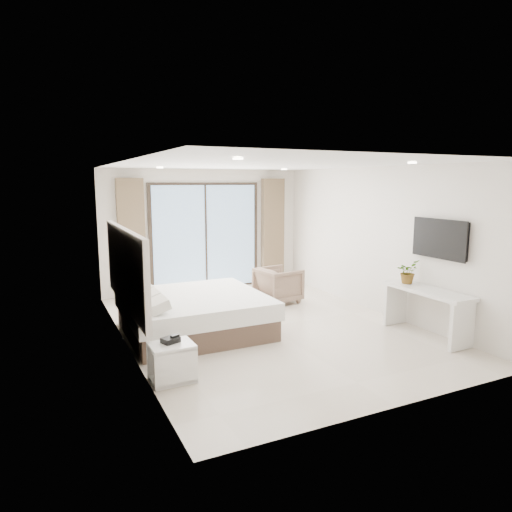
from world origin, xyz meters
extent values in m
plane|color=beige|center=(0.00, 0.00, 0.00)|extent=(6.20, 6.20, 0.00)
cube|color=silver|center=(0.00, 3.10, 1.35)|extent=(4.60, 0.02, 2.70)
cube|color=silver|center=(0.00, -3.10, 1.35)|extent=(4.60, 0.02, 2.70)
cube|color=silver|center=(-2.30, 0.00, 1.35)|extent=(0.02, 6.20, 2.70)
cube|color=silver|center=(2.30, 0.00, 1.35)|extent=(0.02, 6.20, 2.70)
cube|color=white|center=(0.00, 0.00, 2.70)|extent=(4.60, 6.20, 0.02)
cube|color=white|center=(-2.25, 0.25, 1.15)|extent=(0.08, 3.00, 1.20)
cube|color=black|center=(2.25, -1.51, 1.55)|extent=(0.06, 1.00, 0.58)
cube|color=black|center=(2.21, -1.51, 1.55)|extent=(0.02, 1.04, 0.62)
cube|color=black|center=(0.00, 3.07, 1.20)|extent=(2.56, 0.04, 2.42)
cube|color=#81A7CF|center=(0.00, 3.04, 1.20)|extent=(2.40, 0.01, 2.30)
cube|color=brown|center=(-1.65, 2.96, 1.25)|extent=(0.55, 0.14, 2.50)
cube|color=brown|center=(1.65, 2.96, 1.25)|extent=(0.55, 0.14, 2.50)
cylinder|color=white|center=(-1.30, -1.80, 2.68)|extent=(0.12, 0.12, 0.02)
cylinder|color=white|center=(1.30, -1.80, 2.68)|extent=(0.12, 0.12, 0.02)
cylinder|color=white|center=(-1.30, 1.80, 2.68)|extent=(0.12, 0.12, 0.02)
cylinder|color=white|center=(1.30, 1.80, 2.68)|extent=(0.12, 0.12, 0.02)
cube|color=brown|center=(-1.19, 0.25, 0.17)|extent=(2.11, 2.00, 0.34)
cube|color=white|center=(-1.19, 0.25, 0.47)|extent=(2.19, 2.08, 0.27)
cube|color=white|center=(-1.95, -0.43, 0.68)|extent=(0.28, 0.42, 0.14)
cube|color=white|center=(-1.95, 0.02, 0.68)|extent=(0.28, 0.42, 0.14)
cube|color=white|center=(-1.95, 0.49, 0.68)|extent=(0.28, 0.42, 0.14)
cube|color=white|center=(-1.95, 0.94, 0.68)|extent=(0.28, 0.42, 0.14)
cube|color=white|center=(-2.02, -1.39, 0.45)|extent=(0.53, 0.43, 0.05)
cube|color=white|center=(-2.02, -1.39, 0.03)|extent=(0.53, 0.43, 0.05)
cube|color=white|center=(-2.02, -1.58, 0.24)|extent=(0.52, 0.06, 0.43)
cube|color=white|center=(-2.02, -1.20, 0.24)|extent=(0.52, 0.06, 0.43)
cube|color=black|center=(-2.02, -1.35, 0.51)|extent=(0.24, 0.22, 0.07)
cube|color=white|center=(2.04, -1.51, 0.74)|extent=(0.48, 1.52, 0.06)
cube|color=white|center=(2.04, -2.19, 0.35)|extent=(0.46, 0.06, 0.71)
cube|color=white|center=(2.04, -0.83, 0.35)|extent=(0.46, 0.06, 0.71)
imported|color=#33662D|center=(2.04, -1.07, 0.92)|extent=(0.47, 0.49, 0.30)
imported|color=#806854|center=(0.92, 1.32, 0.39)|extent=(0.83, 0.87, 0.79)
camera|label=1|loc=(-3.38, -6.61, 2.42)|focal=32.00mm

